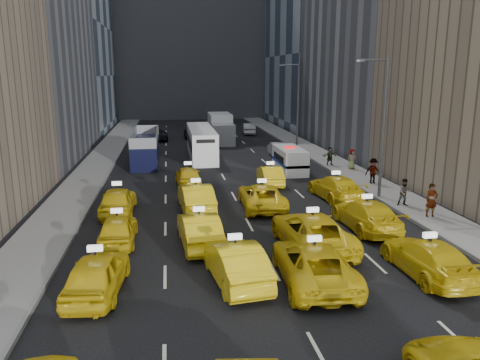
{
  "coord_description": "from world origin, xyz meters",
  "views": [
    {
      "loc": [
        -4.15,
        -15.81,
        8.08
      ],
      "look_at": [
        -0.18,
        10.14,
        2.0
      ],
      "focal_mm": 35.0,
      "sensor_mm": 36.0,
      "label": 1
    }
  ],
  "objects_px": {
    "double_decker": "(146,147)",
    "pedestrian_0": "(432,200)",
    "box_truck": "(221,128)",
    "city_bus": "(201,143)",
    "nypd_van": "(290,160)"
  },
  "relations": [
    {
      "from": "pedestrian_0",
      "to": "city_bus",
      "type": "bearing_deg",
      "value": 118.37
    },
    {
      "from": "city_bus",
      "to": "pedestrian_0",
      "type": "distance_m",
      "value": 24.46
    },
    {
      "from": "nypd_van",
      "to": "box_truck",
      "type": "bearing_deg",
      "value": 100.77
    },
    {
      "from": "double_decker",
      "to": "pedestrian_0",
      "type": "height_order",
      "value": "double_decker"
    },
    {
      "from": "nypd_van",
      "to": "pedestrian_0",
      "type": "xyz_separation_m",
      "value": [
        4.57,
        -13.66,
        0.13
      ]
    },
    {
      "from": "nypd_van",
      "to": "pedestrian_0",
      "type": "bearing_deg",
      "value": -72.98
    },
    {
      "from": "double_decker",
      "to": "box_truck",
      "type": "xyz_separation_m",
      "value": [
        8.16,
        11.24,
        0.24
      ]
    },
    {
      "from": "double_decker",
      "to": "pedestrian_0",
      "type": "xyz_separation_m",
      "value": [
        16.51,
        -19.81,
        -0.3
      ]
    },
    {
      "from": "nypd_van",
      "to": "box_truck",
      "type": "relative_size",
      "value": 0.69
    },
    {
      "from": "nypd_van",
      "to": "box_truck",
      "type": "height_order",
      "value": "box_truck"
    },
    {
      "from": "pedestrian_0",
      "to": "double_decker",
      "type": "bearing_deg",
      "value": 130.64
    },
    {
      "from": "nypd_van",
      "to": "city_bus",
      "type": "height_order",
      "value": "city_bus"
    },
    {
      "from": "nypd_van",
      "to": "city_bus",
      "type": "xyz_separation_m",
      "value": [
        -6.73,
        8.02,
        0.44
      ]
    },
    {
      "from": "pedestrian_0",
      "to": "nypd_van",
      "type": "bearing_deg",
      "value": 109.33
    },
    {
      "from": "box_truck",
      "to": "city_bus",
      "type": "bearing_deg",
      "value": -108.93
    }
  ]
}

